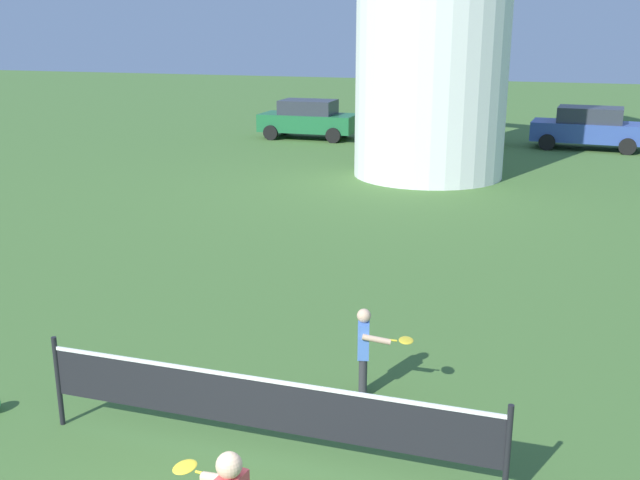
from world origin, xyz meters
TOP-DOWN VIEW (x-y plane):
  - tennis_net at (-0.27, 2.28)m, footprint 5.09×0.06m
  - player_far at (0.40, 4.06)m, footprint 0.75×0.38m
  - parked_car_green at (-7.37, 24.60)m, footprint 3.89×1.92m
  - parked_car_mustard at (-2.07, 25.14)m, footprint 4.19×2.02m
  - parked_car_blue at (3.46, 25.31)m, footprint 4.19×2.10m

SIDE VIEW (x-z plane):
  - player_far at x=0.40m, z-range 0.08..1.23m
  - tennis_net at x=-0.27m, z-range 0.13..1.23m
  - parked_car_green at x=-7.37m, z-range 0.03..1.59m
  - parked_car_blue at x=3.46m, z-range 0.03..1.59m
  - parked_car_mustard at x=-2.07m, z-range 0.03..1.59m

